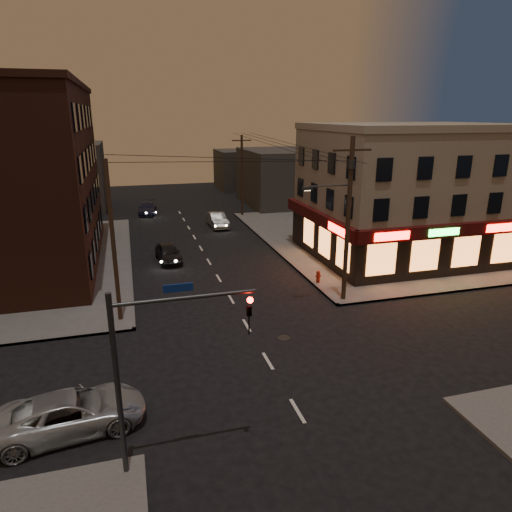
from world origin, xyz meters
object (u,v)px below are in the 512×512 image
object	(u,v)px
sedan_far	(148,208)
sedan_mid	(217,220)
suv_cross	(72,413)
sedan_near	(168,253)
fire_hydrant	(318,276)

from	to	relation	value
sedan_far	sedan_mid	bearing A→B (deg)	-45.39
suv_cross	sedan_mid	distance (m)	32.36
sedan_near	fire_hydrant	bearing A→B (deg)	-45.64
sedan_near	sedan_mid	world-z (taller)	sedan_mid
sedan_far	sedan_near	bearing A→B (deg)	-81.49
sedan_far	suv_cross	bearing A→B (deg)	-90.41
suv_cross	sedan_mid	bearing A→B (deg)	-28.50
sedan_near	sedan_mid	xyz separation A→B (m)	(6.04, 10.48, 0.03)
suv_cross	sedan_far	xyz separation A→B (m)	(4.76, 38.82, -0.05)
suv_cross	fire_hydrant	distance (m)	18.92
suv_cross	sedan_far	distance (m)	39.11
sedan_far	fire_hydrant	xyz separation A→B (m)	(10.13, -27.14, -0.07)
sedan_near	sedan_mid	size ratio (longest dim) A/B	0.93
fire_hydrant	sedan_near	bearing A→B (deg)	139.48
suv_cross	fire_hydrant	xyz separation A→B (m)	(14.89, 11.68, -0.12)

